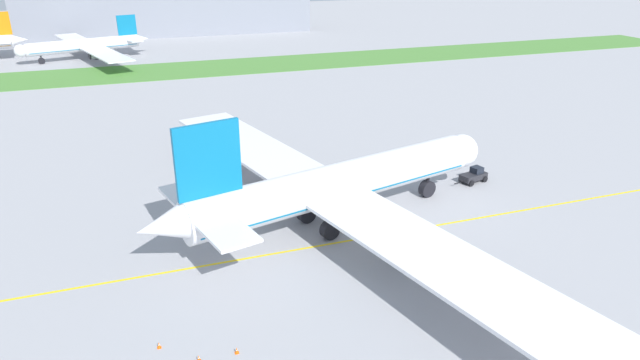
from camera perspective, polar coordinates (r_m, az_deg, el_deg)
ground_plane at (r=68.47m, az=5.16°, el=-5.05°), size 600.00×600.00×0.00m
apron_taxi_line at (r=67.05m, az=5.78°, el=-5.71°), size 280.00×0.36×0.01m
grass_median_strip at (r=165.33m, az=-10.24°, el=11.27°), size 320.00×24.00×0.10m
airliner_foreground at (r=66.99m, az=1.51°, el=-0.53°), size 46.82×75.14×15.77m
pushback_tug at (r=84.42m, az=15.47°, el=0.46°), size 5.95×3.13×2.21m
ground_crew_wingwalker_port at (r=69.53m, az=8.10°, el=-3.82°), size 0.39×0.54×1.64m
traffic_cone_near_nose at (r=49.54m, az=-12.32°, el=-17.38°), size 0.36×0.36×0.58m
traffic_cone_port_wing at (r=49.74m, az=-8.52°, el=-16.86°), size 0.36×0.36×0.58m
traffic_cone_starboard_wing at (r=51.65m, az=-16.16°, el=-15.92°), size 0.36×0.36×0.58m
service_truck_baggage_loader at (r=104.40m, az=-11.87°, el=5.36°), size 6.40×4.54×2.80m
parked_airliner_far_centre at (r=189.08m, az=-22.83°, el=12.58°), size 38.46×62.44×12.33m
terminal_building at (r=235.58m, az=-15.21°, el=16.39°), size 110.03×20.00×18.00m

